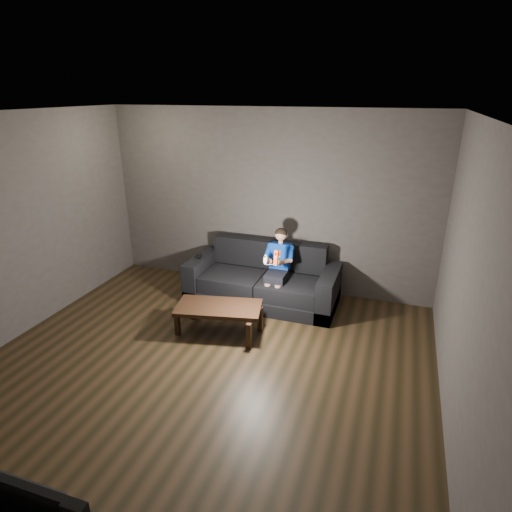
% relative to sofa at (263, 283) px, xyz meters
% --- Properties ---
extents(floor, '(5.00, 5.00, 0.00)m').
position_rel_sofa_xyz_m(floor, '(-0.12, -1.95, -0.27)').
color(floor, black).
rests_on(floor, ground).
extents(back_wall, '(5.00, 0.04, 2.70)m').
position_rel_sofa_xyz_m(back_wall, '(-0.12, 0.55, 1.08)').
color(back_wall, '#3F3A37').
rests_on(back_wall, ground).
extents(right_wall, '(0.04, 5.00, 2.70)m').
position_rel_sofa_xyz_m(right_wall, '(2.38, -1.95, 1.08)').
color(right_wall, '#3F3A37').
rests_on(right_wall, ground).
extents(ceiling, '(5.00, 5.00, 0.02)m').
position_rel_sofa_xyz_m(ceiling, '(-0.12, -1.95, 2.43)').
color(ceiling, silver).
rests_on(ceiling, back_wall).
extents(sofa, '(2.15, 0.93, 0.83)m').
position_rel_sofa_xyz_m(sofa, '(0.00, 0.00, 0.00)').
color(sofa, black).
rests_on(sofa, floor).
extents(child, '(0.41, 0.50, 1.01)m').
position_rel_sofa_xyz_m(child, '(0.24, -0.06, 0.41)').
color(child, black).
rests_on(child, sofa).
extents(wii_remote_red, '(0.05, 0.08, 0.20)m').
position_rel_sofa_xyz_m(wii_remote_red, '(0.32, -0.45, 0.61)').
color(wii_remote_red, '#ED410F').
rests_on(wii_remote_red, child).
extents(nunchuk_white, '(0.07, 0.09, 0.14)m').
position_rel_sofa_xyz_m(nunchuk_white, '(0.18, -0.45, 0.57)').
color(nunchuk_white, silver).
rests_on(nunchuk_white, child).
extents(wii_remote_black, '(0.08, 0.17, 0.03)m').
position_rel_sofa_xyz_m(wii_remote_black, '(-0.97, -0.08, 0.33)').
color(wii_remote_black, black).
rests_on(wii_remote_black, sofa).
extents(coffee_table, '(1.15, 0.74, 0.38)m').
position_rel_sofa_xyz_m(coffee_table, '(-0.24, -1.05, 0.06)').
color(coffee_table, black).
rests_on(coffee_table, floor).
extents(tv, '(1.12, 0.16, 0.64)m').
position_rel_sofa_xyz_m(tv, '(-0.01, -4.22, 0.52)').
color(tv, black).
rests_on(tv, media_console).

